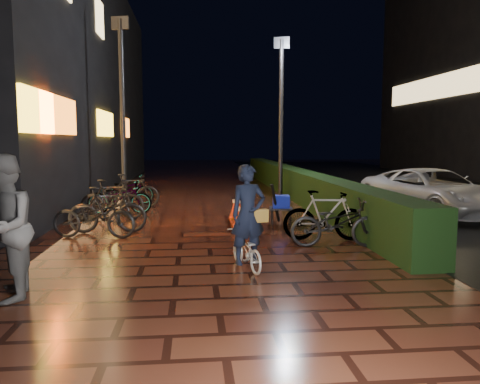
{
  "coord_description": "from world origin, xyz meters",
  "views": [
    {
      "loc": [
        -0.28,
        -8.55,
        2.0
      ],
      "look_at": [
        0.53,
        -0.4,
        1.1
      ],
      "focal_mm": 35.0,
      "sensor_mm": 36.0,
      "label": 1
    }
  ],
  "objects": [
    {
      "name": "ground",
      "position": [
        0.0,
        0.0,
        0.0
      ],
      "size": [
        80.0,
        80.0,
        0.0
      ],
      "primitive_type": "plane",
      "color": "#381911",
      "rests_on": "ground"
    },
    {
      "name": "hedge",
      "position": [
        3.3,
        8.0,
        0.5
      ],
      "size": [
        0.7,
        20.0,
        1.0
      ],
      "primitive_type": "cube",
      "color": "black",
      "rests_on": "ground"
    },
    {
      "name": "bystander_person",
      "position": [
        -2.64,
        -2.57,
        0.92
      ],
      "size": [
        0.9,
        1.04,
        1.84
      ],
      "primitive_type": "imported",
      "rotation": [
        0.0,
        0.0,
        -1.32
      ],
      "color": "#575759",
      "rests_on": "ground"
    },
    {
      "name": "van",
      "position": [
        6.18,
        3.49,
        0.62
      ],
      "size": [
        2.99,
        4.79,
        1.24
      ],
      "primitive_type": "imported",
      "rotation": [
        0.0,
        0.0,
        0.22
      ],
      "color": "silver",
      "rests_on": "ground"
    },
    {
      "name": "lamp_post_hedge",
      "position": [
        2.59,
        6.76,
        2.93
      ],
      "size": [
        0.51,
        0.21,
        5.32
      ],
      "color": "black",
      "rests_on": "ground"
    },
    {
      "name": "lamp_post_sf",
      "position": [
        -2.43,
        6.25,
        3.14
      ],
      "size": [
        0.55,
        0.22,
        5.71
      ],
      "color": "black",
      "rests_on": "ground"
    },
    {
      "name": "cyclist",
      "position": [
        0.54,
        -1.47,
        0.61
      ],
      "size": [
        0.69,
        1.21,
        1.64
      ],
      "color": "silver",
      "rests_on": "ground"
    },
    {
      "name": "traffic_barrier",
      "position": [
        0.84,
        2.7,
        0.37
      ],
      "size": [
        0.48,
        1.85,
        0.74
      ],
      "color": "#FF420D",
      "rests_on": "ground"
    },
    {
      "name": "cart_assembly",
      "position": [
        1.77,
        2.33,
        0.52
      ],
      "size": [
        0.6,
        0.55,
        1.01
      ],
      "color": "black",
      "rests_on": "ground"
    },
    {
      "name": "parked_bikes_storefront",
      "position": [
        -2.29,
        3.81,
        0.48
      ],
      "size": [
        1.98,
        5.92,
        1.01
      ],
      "color": "black",
      "rests_on": "ground"
    },
    {
      "name": "parked_bikes_hedge",
      "position": [
        2.37,
        0.19,
        0.48
      ],
      "size": [
        1.81,
        1.34,
        1.01
      ],
      "color": "black",
      "rests_on": "ground"
    }
  ]
}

